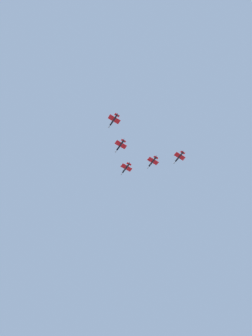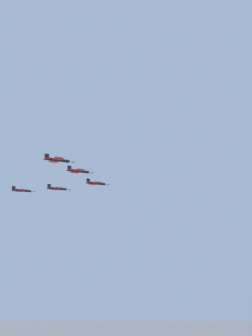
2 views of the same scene
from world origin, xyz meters
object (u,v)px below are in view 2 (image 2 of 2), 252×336
object	(u,v)px
jet_starboard_inner	(79,171)
jet_starboard_outer	(58,160)
jet_lead	(96,183)
jet_port_inner	(58,189)
jet_port_outer	(22,190)

from	to	relation	value
jet_starboard_inner	jet_starboard_outer	bearing A→B (deg)	-44.62
jet_lead	jet_port_inner	bearing A→B (deg)	-134.11
jet_port_inner	jet_port_outer	distance (m)	18.07
jet_starboard_outer	jet_starboard_inner	bearing A→B (deg)	135.38
jet_lead	jet_port_outer	size ratio (longest dim) A/B	1.00
jet_starboard_inner	jet_starboard_outer	world-z (taller)	jet_starboard_inner
jet_starboard_outer	jet_lead	bearing A→B (deg)	134.73
jet_starboard_inner	jet_port_outer	size ratio (longest dim) A/B	1.00
jet_port_outer	jet_starboard_outer	xyz separation A→B (m)	(-12.37, 49.95, 2.84)
jet_port_inner	jet_starboard_inner	distance (m)	25.89
jet_lead	jet_starboard_outer	distance (m)	36.58
jet_port_outer	jet_starboard_outer	distance (m)	51.54
jet_lead	jet_port_inner	distance (m)	18.54
jet_lead	jet_starboard_outer	xyz separation A→B (m)	(19.02, 31.22, 1.42)
jet_starboard_inner	jet_port_inner	bearing A→B (deg)	180.00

